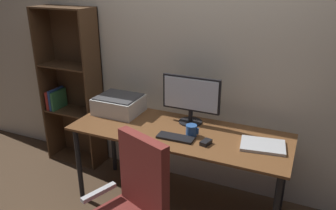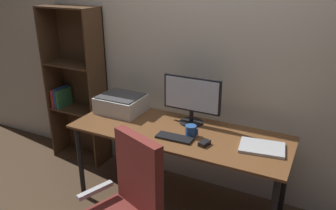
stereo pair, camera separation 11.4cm
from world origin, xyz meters
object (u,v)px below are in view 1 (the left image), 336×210
Objects in this scene: desk at (179,140)px; mouse at (206,142)px; keyboard at (176,138)px; printer at (119,104)px; laptop at (263,145)px; monitor at (191,97)px; bookshelf at (72,89)px; coffee_mug at (191,130)px.

mouse reaches higher than desk.
printer is at bearing 156.31° from keyboard.
laptop is (0.64, 0.14, 0.00)m from keyboard.
laptop is 1.33m from printer.
mouse reaches higher than laptop.
printer is (-1.32, 0.13, 0.07)m from laptop.
monitor reaches higher than laptop.
coffee_mug is at bearing -14.12° from bookshelf.
laptop is at bearing 10.83° from keyboard.
coffee_mug is 1.52m from bookshelf.
mouse reaches higher than keyboard.
laptop is 0.80× the size of printer.
desk is 0.68m from laptop.
coffee_mug reaches higher than mouse.
printer reaches higher than coffee_mug.
bookshelf is at bearing 178.58° from mouse.
mouse is 0.18m from coffee_mug.
laptop is 2.04m from bookshelf.
monitor is at bearing 88.32° from keyboard.
laptop is 0.19× the size of bookshelf.
desk is at bearing -98.11° from monitor.
monitor is (0.03, 0.19, 0.31)m from desk.
monitor is at bearing 112.45° from coffee_mug.
mouse is at bearing -16.01° from printer.
printer reaches higher than keyboard.
keyboard is 0.14m from coffee_mug.
laptop reaches higher than keyboard.
printer is at bearing -175.11° from monitor.
keyboard is 0.18× the size of bookshelf.
laptop is at bearing -9.15° from bookshelf.
coffee_mug is at bearing -17.22° from desk.
desk is at bearing 172.21° from laptop.
coffee_mug reaches higher than desk.
laptop is at bearing 33.58° from mouse.
desk is 1.09× the size of bookshelf.
coffee_mug is 0.55m from laptop.
printer is at bearing 167.38° from coffee_mug.
bookshelf is at bearing 159.34° from keyboard.
mouse is 0.92× the size of coffee_mug.
keyboard is 2.79× the size of coffee_mug.
desk is at bearing 162.78° from coffee_mug.
keyboard is 0.73m from printer.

